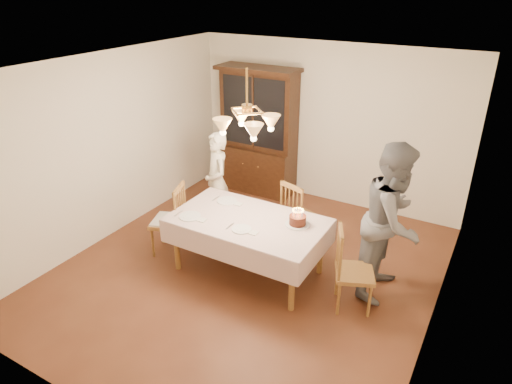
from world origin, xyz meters
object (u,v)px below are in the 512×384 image
Objects in this scene: chair_far_side at (300,218)px; birthday_cake at (298,221)px; dining_table at (248,225)px; china_hutch at (258,133)px; elderly_woman at (217,182)px.

chair_far_side reaches higher than birthday_cake.
birthday_cake is (0.59, 0.18, 0.13)m from dining_table.
birthday_cake is (1.72, -2.08, -0.22)m from china_hutch.
birthday_cake reaches higher than dining_table.
chair_far_side is (1.44, -1.37, -0.60)m from china_hutch.
chair_far_side is at bearing -43.65° from china_hutch.
chair_far_side is (0.30, 0.88, -0.24)m from dining_table.
china_hutch reaches higher than birthday_cake.
china_hutch is 2.16× the size of chair_far_side.
birthday_cake is at bearing 16.95° from dining_table.
china_hutch reaches higher than elderly_woman.
elderly_woman reaches higher than chair_far_side.
birthday_cake is (1.56, -0.58, 0.06)m from elderly_woman.
chair_far_side is 1.32m from elderly_woman.
chair_far_side is at bearing 111.96° from birthday_cake.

